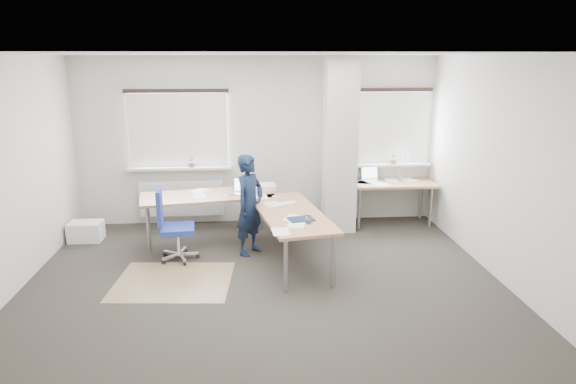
{
  "coord_description": "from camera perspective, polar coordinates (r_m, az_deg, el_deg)",
  "views": [
    {
      "loc": [
        -0.18,
        -6.07,
        2.76
      ],
      "look_at": [
        0.38,
        0.9,
        0.92
      ],
      "focal_mm": 32.0,
      "sensor_mm": 36.0,
      "label": 1
    }
  ],
  "objects": [
    {
      "name": "room_shell",
      "position": [
        6.61,
        -1.43,
        5.9
      ],
      "size": [
        6.04,
        5.04,
        2.82
      ],
      "color": "#B7B3A7",
      "rests_on": "ground"
    },
    {
      "name": "desk_side",
      "position": [
        8.83,
        11.46,
        0.84
      ],
      "size": [
        1.41,
        0.75,
        1.22
      ],
      "rotation": [
        0.0,
        0.0,
        -0.01
      ],
      "color": "#9D6B44",
      "rests_on": "ground"
    },
    {
      "name": "ground",
      "position": [
        6.67,
        -2.7,
        -9.74
      ],
      "size": [
        6.0,
        6.0,
        0.0
      ],
      "primitive_type": "plane",
      "color": "black",
      "rests_on": "ground"
    },
    {
      "name": "white_crate",
      "position": [
        8.57,
        -21.53,
        -4.08
      ],
      "size": [
        0.5,
        0.35,
        0.3
      ],
      "primitive_type": "cube",
      "rotation": [
        0.0,
        0.0,
        -0.02
      ],
      "color": "white",
      "rests_on": "ground"
    },
    {
      "name": "person",
      "position": [
        7.32,
        -4.28,
        -1.45
      ],
      "size": [
        0.6,
        0.63,
        1.45
      ],
      "primitive_type": "imported",
      "rotation": [
        0.0,
        0.0,
        0.92
      ],
      "color": "black",
      "rests_on": "ground"
    },
    {
      "name": "floor_mat",
      "position": [
        6.78,
        -12.61,
        -9.66
      ],
      "size": [
        1.54,
        1.34,
        0.01
      ],
      "primitive_type": "cube",
      "rotation": [
        0.0,
        0.0,
        -0.08
      ],
      "color": "#896C4B",
      "rests_on": "ground"
    },
    {
      "name": "desk_main",
      "position": [
        7.46,
        -4.31,
        -1.42
      ],
      "size": [
        2.82,
        2.63,
        0.96
      ],
      "rotation": [
        0.0,
        0.0,
        0.17
      ],
      "color": "#9D6B44",
      "rests_on": "ground"
    },
    {
      "name": "task_chair",
      "position": [
        7.35,
        -12.4,
        -5.28
      ],
      "size": [
        0.56,
        0.56,
        1.03
      ],
      "rotation": [
        0.0,
        0.0,
        0.09
      ],
      "color": "navy",
      "rests_on": "ground"
    }
  ]
}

